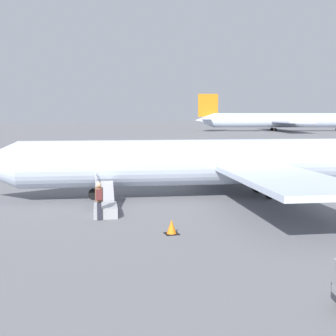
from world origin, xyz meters
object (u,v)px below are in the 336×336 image
object	(u,v)px
airplane_main	(241,161)
airplane_taxiing_distant	(285,120)
passenger	(99,198)
boarding_stairs	(105,206)

from	to	relation	value
airplane_main	airplane_taxiing_distant	world-z (taller)	airplane_taxiing_distant
passenger	boarding_stairs	bearing A→B (deg)	-12.02
airplane_taxiing_distant	boarding_stairs	xyz separation A→B (m)	(69.97, 96.45, -2.79)
airplane_main	boarding_stairs	distance (m)	9.00
boarding_stairs	passenger	xyz separation A→B (m)	(0.50, 1.27, 0.63)
airplane_main	boarding_stairs	world-z (taller)	airplane_main
airplane_taxiing_distant	boarding_stairs	bearing A→B (deg)	-109.22
airplane_main	airplane_taxiing_distant	distance (m)	112.31
airplane_main	boarding_stairs	size ratio (longest dim) A/B	7.20
airplane_main	airplane_taxiing_distant	bearing A→B (deg)	-113.57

